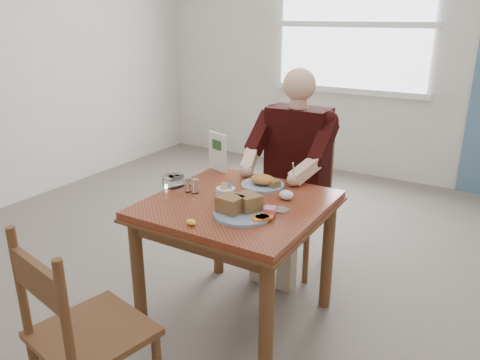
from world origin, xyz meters
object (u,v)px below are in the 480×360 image
Objects in this scene: chair_near at (82,336)px; far_plate at (264,182)px; table at (237,220)px; diner at (293,158)px; chair_far at (297,200)px; near_plate at (242,208)px.

far_plate is at bearing 83.18° from chair_near.
table is 0.31m from far_plate.
far_plate is (0.01, 0.27, 0.14)m from table.
table is 0.73m from diner.
diner is (0.14, 1.69, 0.33)m from chair_near.
chair_far is 0.69× the size of diner.
chair_far is 2.68× the size of near_plate.
far_plate is (0.15, 1.26, 0.30)m from chair_near.
chair_near is at bearing -94.65° from diner.
chair_near is at bearing -94.41° from chair_far.
chair_near is 0.93m from near_plate.
table is at bearing 82.04° from chair_near.
table is 0.97× the size of chair_near.
chair_far reaches higher than table.
diner is at bearing 91.72° from far_plate.
near_plate is (0.25, 0.84, 0.31)m from chair_near.
diner is (0.00, -0.09, 0.33)m from chair_far.
far_plate is (0.01, -0.43, -0.04)m from diner.
diner is (0.00, 0.71, 0.17)m from table.
diner reaches higher than near_plate.
chair_near reaches higher than far_plate.
chair_far is at bearing 90.01° from diner.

